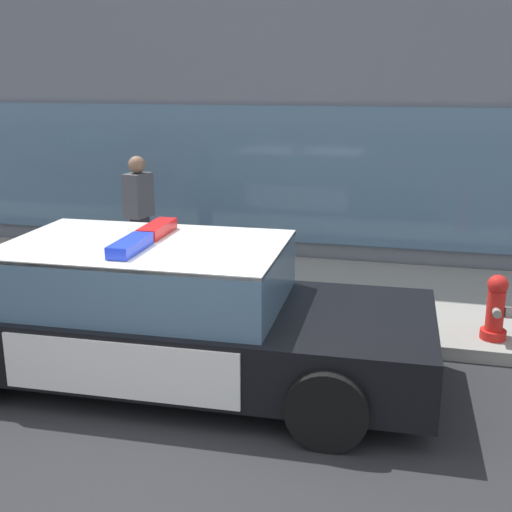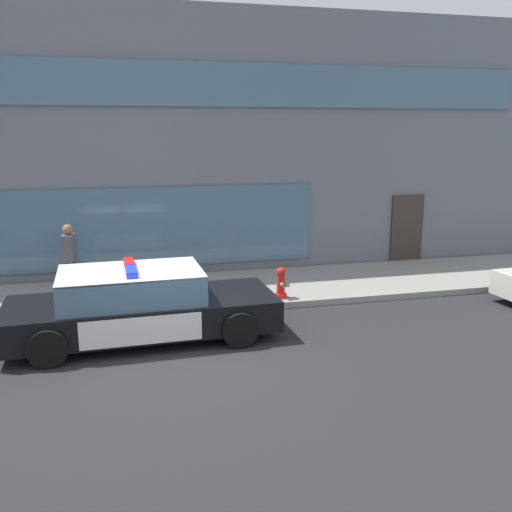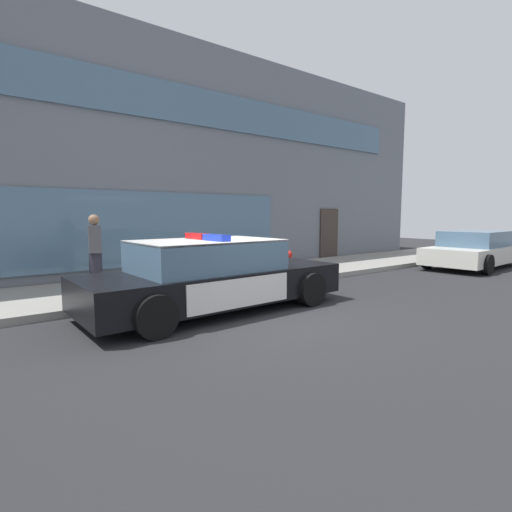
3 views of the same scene
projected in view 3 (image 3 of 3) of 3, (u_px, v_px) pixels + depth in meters
The scene contains 7 objects.
ground at pixel (266, 314), 7.19m from camera, with size 48.00×48.00×0.00m, color #262628.
sidewalk at pixel (181, 284), 9.96m from camera, with size 48.00×3.15×0.15m, color gray.
storefront_building at pixel (100, 168), 13.85m from camera, with size 25.62×8.11×7.08m.
police_cruiser at pixel (213, 276), 7.43m from camera, with size 5.16×2.23×1.49m.
fire_hydrant at pixel (288, 264), 10.57m from camera, with size 0.34×0.39×0.73m.
car_down_street at pixel (475, 250), 13.51m from camera, with size 4.72×2.29×1.29m.
pedestrian_on_sidewalk at pixel (95, 252), 8.71m from camera, with size 0.34×0.45×1.71m.
Camera 3 is at (-4.39, -5.49, 1.85)m, focal length 26.95 mm.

